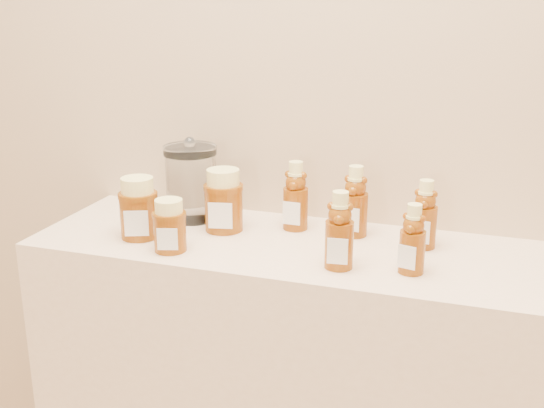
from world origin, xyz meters
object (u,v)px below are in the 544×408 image
(honey_jar_left, at_px, (139,208))
(glass_canister, at_px, (191,179))
(bear_bottle_front_left, at_px, (340,225))
(bear_bottle_back_left, at_px, (296,191))

(honey_jar_left, height_order, glass_canister, glass_canister)
(honey_jar_left, bearing_deg, bear_bottle_front_left, -24.61)
(glass_canister, bearing_deg, honey_jar_left, -109.67)
(bear_bottle_front_left, height_order, glass_canister, glass_canister)
(bear_bottle_front_left, distance_m, honey_jar_left, 0.48)
(honey_jar_left, bearing_deg, glass_canister, 49.41)
(bear_bottle_front_left, relative_size, glass_canister, 0.92)
(bear_bottle_front_left, bearing_deg, glass_canister, 148.37)
(bear_bottle_back_left, relative_size, bear_bottle_front_left, 1.01)
(glass_canister, bearing_deg, bear_bottle_front_left, -24.66)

